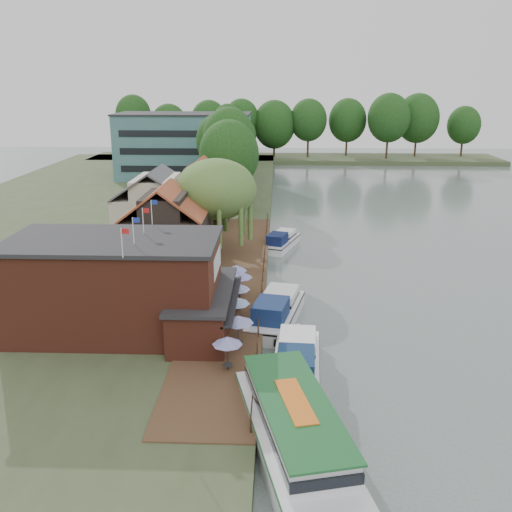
{
  "coord_description": "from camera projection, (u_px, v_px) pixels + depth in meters",
  "views": [
    {
      "loc": [
        -4.01,
        -40.48,
        19.29
      ],
      "look_at": [
        -6.0,
        12.0,
        3.0
      ],
      "focal_mm": 40.0,
      "sensor_mm": 36.0,
      "label": 1
    }
  ],
  "objects": [
    {
      "name": "bank_tree_2",
      "position": [
        220.0,
        153.0,
        96.01
      ],
      "size": [
        7.88,
        7.88,
        13.03
      ],
      "primitive_type": null,
      "color": "#143811",
      "rests_on": "land_bank"
    },
    {
      "name": "swan",
      "position": [
        296.0,
        405.0,
        34.85
      ],
      "size": [
        0.44,
        0.44,
        0.44
      ],
      "primitive_type": "sphere",
      "color": "white",
      "rests_on": "ground"
    },
    {
      "name": "cottage_b",
      "position": [
        157.0,
        206.0,
        66.2
      ],
      "size": [
        9.6,
        8.6,
        8.5
      ],
      "primitive_type": null,
      "color": "beige",
      "rests_on": "land_bank"
    },
    {
      "name": "umbrella_2",
      "position": [
        235.0,
        311.0,
        43.7
      ],
      "size": [
        2.34,
        2.34,
        2.38
      ],
      "primitive_type": null,
      "color": "navy",
      "rests_on": "quay_deck"
    },
    {
      "name": "tour_boat",
      "position": [
        299.0,
        436.0,
        29.46
      ],
      "size": [
        7.74,
        15.87,
        3.34
      ],
      "primitive_type": null,
      "rotation": [
        0.0,
        0.0,
        0.23
      ],
      "color": "silver",
      "rests_on": "ground"
    },
    {
      "name": "cruiser_2",
      "position": [
        281.0,
        239.0,
        67.99
      ],
      "size": [
        5.56,
        9.39,
        2.13
      ],
      "primitive_type": null,
      "rotation": [
        0.0,
        0.0,
        -0.32
      ],
      "color": "white",
      "rests_on": "ground"
    },
    {
      "name": "cruiser_0",
      "position": [
        297.0,
        358.0,
        38.5
      ],
      "size": [
        4.11,
        10.89,
        2.63
      ],
      "primitive_type": null,
      "rotation": [
        0.0,
        0.0,
        -0.06
      ],
      "color": "white",
      "rests_on": "ground"
    },
    {
      "name": "bank_tree_0",
      "position": [
        229.0,
        165.0,
        81.87
      ],
      "size": [
        8.61,
        8.61,
        12.98
      ],
      "primitive_type": null,
      "color": "#143811",
      "rests_on": "land_bank"
    },
    {
      "name": "bank_tree_4",
      "position": [
        242.0,
        142.0,
        124.91
      ],
      "size": [
        6.29,
        6.29,
        10.27
      ],
      "primitive_type": null,
      "color": "#143811",
      "rests_on": "land_bank"
    },
    {
      "name": "umbrella_0",
      "position": [
        228.0,
        353.0,
        36.99
      ],
      "size": [
        2.0,
        2.0,
        2.38
      ],
      "primitive_type": null,
      "color": "navy",
      "rests_on": "quay_deck"
    },
    {
      "name": "umbrella_3",
      "position": [
        237.0,
        297.0,
        46.6
      ],
      "size": [
        2.17,
        2.17,
        2.38
      ],
      "primitive_type": null,
      "color": "navy",
      "rests_on": "quay_deck"
    },
    {
      "name": "umbrella_4",
      "position": [
        240.0,
        284.0,
        49.44
      ],
      "size": [
        2.26,
        2.26,
        2.38
      ],
      "primitive_type": null,
      "color": "#1C1B98",
      "rests_on": "quay_deck"
    },
    {
      "name": "hotel_block",
      "position": [
        184.0,
        145.0,
        109.69
      ],
      "size": [
        25.4,
        12.4,
        12.3
      ],
      "primitive_type": null,
      "color": "#38666B",
      "rests_on": "land_bank"
    },
    {
      "name": "umbrella_5",
      "position": [
        236.0,
        277.0,
        51.18
      ],
      "size": [
        1.95,
        1.95,
        2.38
      ],
      "primitive_type": null,
      "color": "#1B2196",
      "rests_on": "quay_deck"
    },
    {
      "name": "cottage_a",
      "position": [
        166.0,
        227.0,
        56.55
      ],
      "size": [
        8.6,
        7.6,
        8.5
      ],
      "primitive_type": null,
      "color": "black",
      "rests_on": "land_bank"
    },
    {
      "name": "bank_tree_3",
      "position": [
        211.0,
        144.0,
        119.07
      ],
      "size": [
        6.66,
        6.66,
        10.63
      ],
      "primitive_type": null,
      "color": "#143811",
      "rests_on": "land_bank"
    },
    {
      "name": "land_bank",
      "position": [
        89.0,
        222.0,
        78.54
      ],
      "size": [
        50.0,
        140.0,
        1.0
      ],
      "primitive_type": "cube",
      "color": "#384728",
      "rests_on": "ground"
    },
    {
      "name": "cruiser_1",
      "position": [
        276.0,
        308.0,
        46.84
      ],
      "size": [
        5.72,
        11.39,
        2.68
      ],
      "primitive_type": null,
      "rotation": [
        0.0,
        0.0,
        -0.21
      ],
      "color": "white",
      "rests_on": "ground"
    },
    {
      "name": "bank_tree_5",
      "position": [
        228.0,
        132.0,
        132.24
      ],
      "size": [
        6.67,
        6.67,
        13.07
      ],
      "primitive_type": null,
      "color": "#143811",
      "rests_on": "land_bank"
    },
    {
      "name": "ground",
      "position": [
        327.0,
        339.0,
        44.2
      ],
      "size": [
        260.0,
        260.0,
        0.0
      ],
      "primitive_type": "plane",
      "color": "#525F5C",
      "rests_on": "ground"
    },
    {
      "name": "willow",
      "position": [
        216.0,
        207.0,
        60.88
      ],
      "size": [
        8.6,
        8.6,
        10.43
      ],
      "primitive_type": null,
      "color": "#476B2D",
      "rests_on": "land_bank"
    },
    {
      "name": "cottage_c",
      "position": [
        201.0,
        192.0,
        74.65
      ],
      "size": [
        7.6,
        7.6,
        8.5
      ],
      "primitive_type": null,
      "color": "black",
      "rests_on": "land_bank"
    },
    {
      "name": "bank_tree_1",
      "position": [
        229.0,
        153.0,
        90.8
      ],
      "size": [
        8.26,
        8.26,
        14.29
      ],
      "primitive_type": null,
      "color": "#143811",
      "rests_on": "land_bank"
    },
    {
      "name": "pub",
      "position": [
        142.0,
        285.0,
        42.38
      ],
      "size": [
        20.0,
        11.0,
        7.3
      ],
      "primitive_type": null,
      "color": "maroon",
      "rests_on": "land_bank"
    },
    {
      "name": "quay_deck",
      "position": [
        234.0,
        282.0,
        53.73
      ],
      "size": [
        6.0,
        50.0,
        0.1
      ],
      "primitive_type": "cube",
      "color": "#47301E",
      "rests_on": "land_bank"
    },
    {
      "name": "umbrella_1",
      "position": [
        238.0,
        331.0,
        40.26
      ],
      "size": [
        2.25,
        2.25,
        2.38
      ],
      "primitive_type": null,
      "color": "navy",
      "rests_on": "quay_deck"
    },
    {
      "name": "quay_rail",
      "position": [
        263.0,
        276.0,
        53.97
      ],
      "size": [
        0.2,
        49.0,
        1.0
      ],
      "primitive_type": null,
      "color": "black",
      "rests_on": "land_bank"
    }
  ]
}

